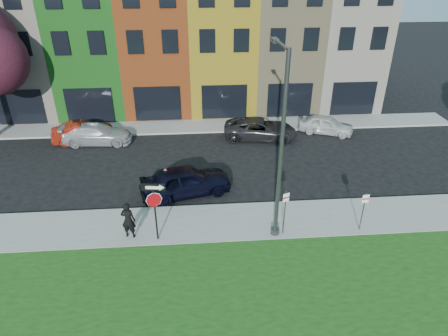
{
  "coord_description": "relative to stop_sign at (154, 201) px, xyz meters",
  "views": [
    {
      "loc": [
        -2.26,
        -12.57,
        11.73
      ],
      "look_at": [
        -0.97,
        4.0,
        2.52
      ],
      "focal_mm": 32.0,
      "sensor_mm": 36.0,
      "label": 1
    }
  ],
  "objects": [
    {
      "name": "ground",
      "position": [
        4.15,
        -1.93,
        -2.2
      ],
      "size": [
        120.0,
        120.0,
        0.0
      ],
      "primitive_type": "plane",
      "color": "black",
      "rests_on": "ground"
    },
    {
      "name": "sidewalk_near",
      "position": [
        6.15,
        1.07,
        -2.14
      ],
      "size": [
        40.0,
        3.0,
        0.12
      ],
      "primitive_type": "cube",
      "color": "gray",
      "rests_on": "ground"
    },
    {
      "name": "sidewalk_far",
      "position": [
        1.15,
        13.07,
        -2.14
      ],
      "size": [
        40.0,
        2.4,
        0.12
      ],
      "primitive_type": "cube",
      "color": "gray",
      "rests_on": "ground"
    },
    {
      "name": "rowhouse_block",
      "position": [
        1.65,
        19.26,
        2.79
      ],
      "size": [
        30.0,
        10.12,
        10.0
      ],
      "color": "#BBAC9B",
      "rests_on": "ground"
    },
    {
      "name": "stop_sign",
      "position": [
        0.0,
        0.0,
        0.0
      ],
      "size": [
        1.05,
        0.16,
        2.93
      ],
      "rotation": [
        0.0,
        0.0,
        -0.11
      ],
      "color": "black",
      "rests_on": "sidewalk_near"
    },
    {
      "name": "man",
      "position": [
        -1.27,
        0.29,
        -1.17
      ],
      "size": [
        0.84,
        0.71,
        1.81
      ],
      "primitive_type": "imported",
      "rotation": [
        0.0,
        0.0,
        2.93
      ],
      "color": "black",
      "rests_on": "sidewalk_near"
    },
    {
      "name": "sedan_near",
      "position": [
        1.26,
        3.89,
        -1.38
      ],
      "size": [
        4.29,
        5.77,
        1.64
      ],
      "primitive_type": "imported",
      "rotation": [
        0.0,
        0.0,
        1.83
      ],
      "color": "black",
      "rests_on": "ground"
    },
    {
      "name": "parked_car_red",
      "position": [
        -5.8,
        11.27,
        -1.53
      ],
      "size": [
        3.23,
        4.7,
        1.34
      ],
      "primitive_type": "imported",
      "rotation": [
        0.0,
        0.0,
        1.8
      ],
      "color": "maroon",
      "rests_on": "ground"
    },
    {
      "name": "parked_car_silver",
      "position": [
        -4.76,
        10.84,
        -1.53
      ],
      "size": [
        2.22,
        4.76,
        1.34
      ],
      "primitive_type": "imported",
      "rotation": [
        0.0,
        0.0,
        1.53
      ],
      "color": "#A4A5A9",
      "rests_on": "ground"
    },
    {
      "name": "parked_car_dark",
      "position": [
        6.39,
        10.74,
        -1.51
      ],
      "size": [
        3.98,
        5.78,
        1.39
      ],
      "primitive_type": "imported",
      "rotation": [
        0.0,
        0.0,
        1.4
      ],
      "color": "black",
      "rests_on": "ground"
    },
    {
      "name": "parked_car_white",
      "position": [
        11.21,
        11.27,
        -1.55
      ],
      "size": [
        4.29,
        4.93,
        1.3
      ],
      "primitive_type": "imported",
      "rotation": [
        0.0,
        0.0,
        1.17
      ],
      "color": "silver",
      "rests_on": "ground"
    },
    {
      "name": "street_lamp",
      "position": [
        5.37,
        0.18,
        2.17
      ],
      "size": [
        0.46,
        2.58,
        8.44
      ],
      "rotation": [
        0.0,
        0.0,
        0.06
      ],
      "color": "#45484A",
      "rests_on": "sidewalk_near"
    },
    {
      "name": "parking_sign_a",
      "position": [
        5.75,
        -0.04,
        -0.65
      ],
      "size": [
        0.31,
        0.15,
        2.3
      ],
      "rotation": [
        0.0,
        0.0,
        0.37
      ],
      "color": "#45484A",
      "rests_on": "sidewalk_near"
    },
    {
      "name": "parking_sign_b",
      "position": [
        9.4,
        -0.04,
        -0.81
      ],
      "size": [
        0.32,
        0.09,
        2.01
      ],
      "rotation": [
        0.0,
        0.0,
        0.07
      ],
      "color": "#45484A",
      "rests_on": "sidewalk_near"
    }
  ]
}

